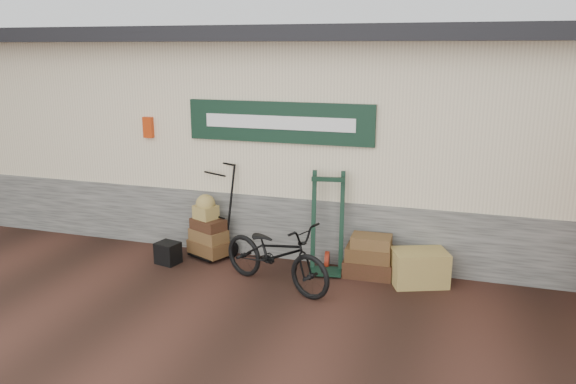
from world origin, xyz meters
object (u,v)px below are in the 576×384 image
(porter_trolley, at_px, (216,209))
(suitcase_stack, at_px, (369,255))
(green_barrow, at_px, (327,223))
(bicycle, at_px, (276,250))
(black_trunk, at_px, (168,253))
(wicker_hamper, at_px, (419,268))

(porter_trolley, relative_size, suitcase_stack, 2.15)
(green_barrow, bearing_deg, bicycle, -134.33)
(porter_trolley, height_order, green_barrow, porter_trolley)
(green_barrow, bearing_deg, porter_trolley, 166.85)
(suitcase_stack, distance_m, bicycle, 1.27)
(black_trunk, height_order, bicycle, bicycle)
(wicker_hamper, distance_m, bicycle, 1.84)
(porter_trolley, relative_size, bicycle, 0.83)
(bicycle, bearing_deg, porter_trolley, 77.86)
(suitcase_stack, distance_m, wicker_hamper, 0.67)
(suitcase_stack, distance_m, black_trunk, 2.77)
(suitcase_stack, xyz_separation_m, black_trunk, (-2.74, -0.40, -0.13))
(porter_trolley, xyz_separation_m, wicker_hamper, (2.88, -0.19, -0.47))
(wicker_hamper, relative_size, black_trunk, 2.25)
(green_barrow, bearing_deg, wicker_hamper, -12.45)
(wicker_hamper, relative_size, bicycle, 0.41)
(green_barrow, relative_size, bicycle, 0.81)
(black_trunk, bearing_deg, porter_trolley, 45.25)
(wicker_hamper, bearing_deg, green_barrow, 176.65)
(black_trunk, bearing_deg, green_barrow, 10.41)
(porter_trolley, bearing_deg, black_trunk, -110.99)
(porter_trolley, xyz_separation_m, green_barrow, (1.66, -0.12, -0.01))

